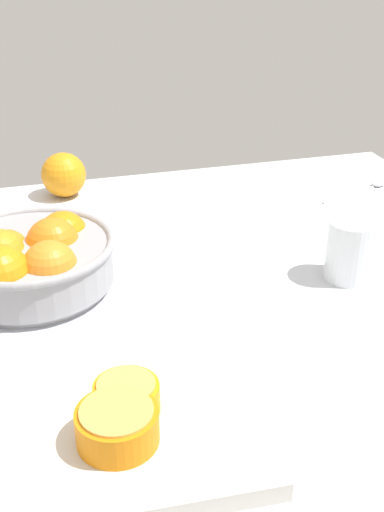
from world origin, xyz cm
name	(u,v)px	position (x,y,z in cm)	size (l,w,h in cm)	color
ground_plane	(199,298)	(0.00, 0.00, -1.50)	(111.84, 98.00, 3.00)	silver
fruit_bowl	(31,260)	(-23.36, 6.79, 4.85)	(24.97, 24.97, 10.56)	#99999E
second_glass	(350,254)	(22.65, -2.50, 4.01)	(7.31, 7.31, 9.32)	white
cutting_board	(109,434)	(-17.72, -27.30, 1.14)	(31.71, 22.99, 2.29)	beige
orange_half_0	(117,425)	(-17.12, -29.65, 4.23)	(8.33, 8.33, 3.95)	orange
orange_half_1	(127,398)	(-15.44, -25.65, 4.10)	(6.99, 6.99, 3.70)	orange
loose_orange_1	(64,175)	(-15.22, 41.60, 4.29)	(8.58, 8.58, 8.58)	orange
spoon	(364,189)	(42.39, 28.06, 0.43)	(16.92, 7.40, 1.00)	silver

